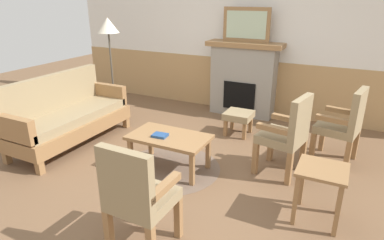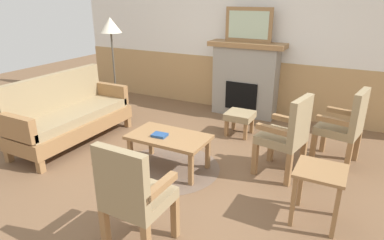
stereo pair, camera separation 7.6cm
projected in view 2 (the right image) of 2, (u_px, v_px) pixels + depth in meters
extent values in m
plane|color=brown|center=(179.00, 171.00, 4.05)|extent=(14.00, 14.00, 0.00)
cube|color=white|center=(253.00, 36.00, 5.72)|extent=(7.20, 0.12, 2.70)
cube|color=tan|center=(248.00, 86.00, 5.98)|extent=(7.20, 0.02, 0.95)
cube|color=gray|center=(245.00, 82.00, 5.78)|extent=(1.10, 0.36, 1.20)
cube|color=black|center=(241.00, 96.00, 5.70)|extent=(0.56, 0.02, 0.48)
cube|color=olive|center=(247.00, 44.00, 5.56)|extent=(1.30, 0.44, 0.08)
cube|color=olive|center=(249.00, 25.00, 5.44)|extent=(0.80, 0.03, 0.56)
cube|color=#B2C6A8|center=(248.00, 25.00, 5.43)|extent=(0.68, 0.01, 0.44)
cube|color=olive|center=(41.00, 166.00, 3.99)|extent=(0.08, 0.08, 0.16)
cube|color=olive|center=(128.00, 122.00, 5.38)|extent=(0.08, 0.08, 0.16)
cube|color=olive|center=(9.00, 156.00, 4.26)|extent=(0.08, 0.08, 0.16)
cube|color=olive|center=(100.00, 116.00, 5.64)|extent=(0.08, 0.08, 0.16)
cube|color=olive|center=(74.00, 126.00, 4.76)|extent=(0.70, 1.80, 0.20)
cube|color=#937F5B|center=(72.00, 115.00, 4.70)|extent=(0.60, 1.70, 0.12)
cube|color=#937F5B|center=(54.00, 91.00, 4.72)|extent=(0.10, 1.70, 0.50)
cube|color=olive|center=(17.00, 128.00, 3.96)|extent=(0.60, 0.10, 0.30)
cube|color=olive|center=(111.00, 93.00, 5.36)|extent=(0.60, 0.10, 0.30)
cube|color=olive|center=(131.00, 153.00, 4.05)|extent=(0.05, 0.05, 0.40)
cube|color=olive|center=(191.00, 169.00, 3.68)|extent=(0.05, 0.05, 0.40)
cube|color=olive|center=(151.00, 140.00, 4.42)|extent=(0.05, 0.05, 0.40)
cube|color=olive|center=(208.00, 154.00, 4.05)|extent=(0.05, 0.05, 0.40)
cube|color=olive|center=(169.00, 137.00, 3.97)|extent=(0.96, 0.56, 0.04)
cylinder|color=brown|center=(170.00, 168.00, 4.12)|extent=(1.25, 1.25, 0.01)
cube|color=navy|center=(160.00, 135.00, 3.94)|extent=(0.18, 0.15, 0.03)
cube|color=olive|center=(227.00, 128.00, 5.01)|extent=(0.05, 0.05, 0.26)
cube|color=olive|center=(245.00, 132.00, 4.88)|extent=(0.05, 0.05, 0.26)
cube|color=olive|center=(234.00, 122.00, 5.26)|extent=(0.05, 0.05, 0.26)
cube|color=olive|center=(252.00, 125.00, 5.12)|extent=(0.05, 0.05, 0.26)
cube|color=#937F5B|center=(240.00, 116.00, 5.00)|extent=(0.40, 0.40, 0.10)
cube|color=olive|center=(255.00, 159.00, 3.92)|extent=(0.07, 0.07, 0.40)
cube|color=olive|center=(271.00, 147.00, 4.23)|extent=(0.07, 0.07, 0.40)
cube|color=olive|center=(288.00, 170.00, 3.68)|extent=(0.07, 0.07, 0.40)
cube|color=olive|center=(303.00, 156.00, 3.98)|extent=(0.07, 0.07, 0.40)
cube|color=#937F5B|center=(281.00, 138.00, 3.86)|extent=(0.56, 0.56, 0.10)
cube|color=#937F5B|center=(301.00, 119.00, 3.64)|extent=(0.17, 0.49, 0.48)
cube|color=olive|center=(275.00, 130.00, 3.66)|extent=(0.45, 0.15, 0.06)
cube|color=olive|center=(290.00, 120.00, 3.95)|extent=(0.45, 0.15, 0.06)
cube|color=olive|center=(313.00, 148.00, 4.18)|extent=(0.07, 0.07, 0.40)
cube|color=olive|center=(324.00, 138.00, 4.49)|extent=(0.07, 0.07, 0.40)
cube|color=olive|center=(348.00, 158.00, 3.94)|extent=(0.07, 0.07, 0.40)
cube|color=olive|center=(357.00, 146.00, 4.25)|extent=(0.07, 0.07, 0.40)
cube|color=#937F5B|center=(338.00, 129.00, 4.13)|extent=(0.56, 0.56, 0.10)
cube|color=#937F5B|center=(360.00, 110.00, 3.91)|extent=(0.16, 0.49, 0.48)
cube|color=olive|center=(335.00, 121.00, 3.92)|extent=(0.45, 0.15, 0.06)
cube|color=olive|center=(345.00, 112.00, 4.22)|extent=(0.45, 0.15, 0.06)
cube|color=olive|center=(137.00, 203.00, 3.08)|extent=(0.06, 0.06, 0.40)
cube|color=olive|center=(175.00, 217.00, 2.89)|extent=(0.06, 0.06, 0.40)
cube|color=olive|center=(105.00, 230.00, 2.74)|extent=(0.06, 0.06, 0.40)
cube|color=#937F5B|center=(139.00, 198.00, 2.72)|extent=(0.49, 0.49, 0.10)
cube|color=#937F5B|center=(121.00, 179.00, 2.46)|extent=(0.48, 0.09, 0.48)
cube|color=olive|center=(119.00, 174.00, 2.76)|extent=(0.08, 0.44, 0.06)
cube|color=olive|center=(159.00, 187.00, 2.57)|extent=(0.08, 0.44, 0.06)
cube|color=olive|center=(301.00, 183.00, 3.30)|extent=(0.04, 0.04, 0.52)
cube|color=olive|center=(340.00, 192.00, 3.15)|extent=(0.04, 0.04, 0.52)
cube|color=olive|center=(293.00, 202.00, 3.01)|extent=(0.04, 0.04, 0.52)
cube|color=olive|center=(336.00, 213.00, 2.85)|extent=(0.04, 0.04, 0.52)
cube|color=olive|center=(321.00, 171.00, 2.98)|extent=(0.44, 0.44, 0.03)
cylinder|color=#332D28|center=(118.00, 112.00, 6.02)|extent=(0.24, 0.24, 0.03)
cylinder|color=#4C473D|center=(114.00, 74.00, 5.76)|extent=(0.03, 0.03, 1.40)
cone|color=silver|center=(110.00, 25.00, 5.47)|extent=(0.36, 0.36, 0.25)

